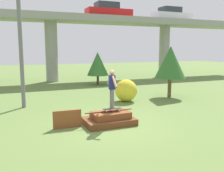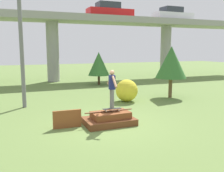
{
  "view_description": "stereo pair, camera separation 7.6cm",
  "coord_description": "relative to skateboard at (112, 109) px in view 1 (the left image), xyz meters",
  "views": [
    {
      "loc": [
        -3.55,
        -9.02,
        3.02
      ],
      "look_at": [
        0.1,
        -0.08,
        1.56
      ],
      "focal_mm": 40.0,
      "sensor_mm": 36.0,
      "label": 1
    },
    {
      "loc": [
        -3.48,
        -9.05,
        3.02
      ],
      "look_at": [
        0.1,
        -0.08,
        1.56
      ],
      "focal_mm": 40.0,
      "sensor_mm": 36.0,
      "label": 2
    }
  ],
  "objects": [
    {
      "name": "utility_pole",
      "position": [
        -3.11,
        4.44,
        3.08
      ],
      "size": [
        1.3,
        0.2,
        7.18
      ],
      "color": "slate",
      "rests_on": "ground_plane"
    },
    {
      "name": "ground_plane",
      "position": [
        -0.1,
        0.08,
        -0.64
      ],
      "size": [
        80.0,
        80.0,
        0.0
      ],
      "primitive_type": "plane",
      "color": "olive"
    },
    {
      "name": "car_on_overpass_left",
      "position": [
        5.38,
        14.13,
        5.95
      ],
      "size": [
        4.42,
        1.63,
        1.32
      ],
      "color": "red",
      "rests_on": "highway_overpass"
    },
    {
      "name": "skater",
      "position": [
        0.0,
        0.0,
        0.89
      ],
      "size": [
        0.23,
        1.08,
        1.53
      ],
      "color": "slate",
      "rests_on": "skateboard"
    },
    {
      "name": "skateboard",
      "position": [
        0.0,
        0.0,
        0.0
      ],
      "size": [
        0.76,
        0.24,
        0.09
      ],
      "color": "black",
      "rests_on": "scrap_pile"
    },
    {
      "name": "car_on_overpass_right",
      "position": [
        12.78,
        14.38,
        5.96
      ],
      "size": [
        4.38,
        1.65,
        1.35
      ],
      "color": "silver",
      "rests_on": "highway_overpass"
    },
    {
      "name": "highway_overpass",
      "position": [
        -0.1,
        14.31,
        4.56
      ],
      "size": [
        44.0,
        3.39,
        6.05
      ],
      "color": "gray",
      "rests_on": "ground_plane"
    },
    {
      "name": "tree_behind_right",
      "position": [
        5.44,
        3.86,
        1.54
      ],
      "size": [
        1.88,
        1.88,
        3.17
      ],
      "color": "brown",
      "rests_on": "ground_plane"
    },
    {
      "name": "bush_yellow_flowering",
      "position": [
        2.42,
        3.79,
        -0.0
      ],
      "size": [
        1.27,
        1.27,
        1.27
      ],
      "color": "gold",
      "rests_on": "ground_plane"
    },
    {
      "name": "tree_behind_left",
      "position": [
        3.1,
        10.75,
        1.12
      ],
      "size": [
        1.78,
        1.78,
        2.73
      ],
      "color": "#4C3823",
      "rests_on": "ground_plane"
    },
    {
      "name": "scrap_plank_loose",
      "position": [
        -1.75,
        0.24,
        -0.29
      ],
      "size": [
        1.08,
        0.11,
        0.69
      ],
      "color": "brown",
      "rests_on": "ground_plane"
    },
    {
      "name": "scrap_pile",
      "position": [
        -0.08,
        0.06,
        -0.42
      ],
      "size": [
        2.0,
        1.32,
        0.57
      ],
      "color": "brown",
      "rests_on": "ground_plane"
    }
  ]
}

